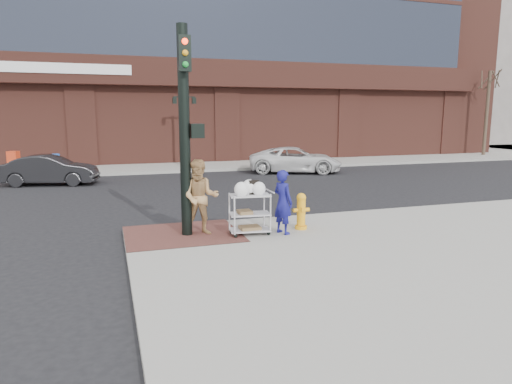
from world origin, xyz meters
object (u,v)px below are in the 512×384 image
object	(u,v)px
pedestrian_tan	(200,197)
minivan_white	(295,160)
sedan_dark	(50,170)
utility_cart	(250,210)
lamp_post	(185,123)
fire_hydrant	(301,211)
traffic_signal_pole	(186,125)
woman_blue	(283,202)

from	to	relation	value
pedestrian_tan	minivan_white	bearing A→B (deg)	70.79
sedan_dark	utility_cart	bearing A→B (deg)	-141.42
lamp_post	fire_hydrant	bearing A→B (deg)	-88.47
traffic_signal_pole	woman_blue	world-z (taller)	traffic_signal_pole
woman_blue	minivan_white	xyz separation A→B (m)	(5.47, 12.13, -0.27)
sedan_dark	minivan_white	xyz separation A→B (m)	(12.01, 0.64, 0.02)
woman_blue	pedestrian_tan	size ratio (longest dim) A/B	0.86
woman_blue	utility_cart	distance (m)	0.85
sedan_dark	fire_hydrant	bearing A→B (deg)	-135.68
traffic_signal_pole	woman_blue	bearing A→B (deg)	-14.17
pedestrian_tan	traffic_signal_pole	bearing A→B (deg)	-175.09
lamp_post	sedan_dark	xyz separation A→B (m)	(-6.74, -4.32, -1.96)
utility_cart	fire_hydrant	distance (m)	1.44
woman_blue	utility_cart	bearing A→B (deg)	56.51
lamp_post	utility_cart	distance (m)	15.79
traffic_signal_pole	woman_blue	size ratio (longest dim) A/B	3.12
pedestrian_tan	utility_cart	world-z (taller)	pedestrian_tan
traffic_signal_pole	utility_cart	xyz separation A→B (m)	(1.46, -0.42, -2.07)
lamp_post	fire_hydrant	xyz separation A→B (m)	(0.42, -15.53, -1.98)
sedan_dark	woman_blue	bearing A→B (deg)	-138.57
lamp_post	utility_cart	xyz separation A→B (m)	(-1.01, -15.65, -1.85)
pedestrian_tan	utility_cart	xyz separation A→B (m)	(1.15, -0.38, -0.32)
traffic_signal_pole	fire_hydrant	size ratio (longest dim) A/B	5.28
woman_blue	fire_hydrant	bearing A→B (deg)	-89.03
traffic_signal_pole	minivan_white	bearing A→B (deg)	56.14
lamp_post	utility_cart	world-z (taller)	lamp_post
pedestrian_tan	minivan_white	xyz separation A→B (m)	(7.44, 11.60, -0.40)
lamp_post	pedestrian_tan	bearing A→B (deg)	-98.07
lamp_post	traffic_signal_pole	size ratio (longest dim) A/B	0.80
sedan_dark	fire_hydrant	xyz separation A→B (m)	(7.15, -11.21, -0.03)
lamp_post	traffic_signal_pole	xyz separation A→B (m)	(-2.48, -15.23, 0.21)
traffic_signal_pole	utility_cart	size ratio (longest dim) A/B	3.68
lamp_post	woman_blue	bearing A→B (deg)	-90.72
traffic_signal_pole	fire_hydrant	xyz separation A→B (m)	(2.89, -0.30, -2.20)
traffic_signal_pole	lamp_post	bearing A→B (deg)	80.76
pedestrian_tan	sedan_dark	world-z (taller)	pedestrian_tan
woman_blue	minivan_white	distance (m)	13.31
lamp_post	pedestrian_tan	world-z (taller)	lamp_post
minivan_white	fire_hydrant	size ratio (longest dim) A/B	5.18
woman_blue	pedestrian_tan	world-z (taller)	pedestrian_tan
woman_blue	fire_hydrant	distance (m)	0.74
traffic_signal_pole	woman_blue	distance (m)	3.01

